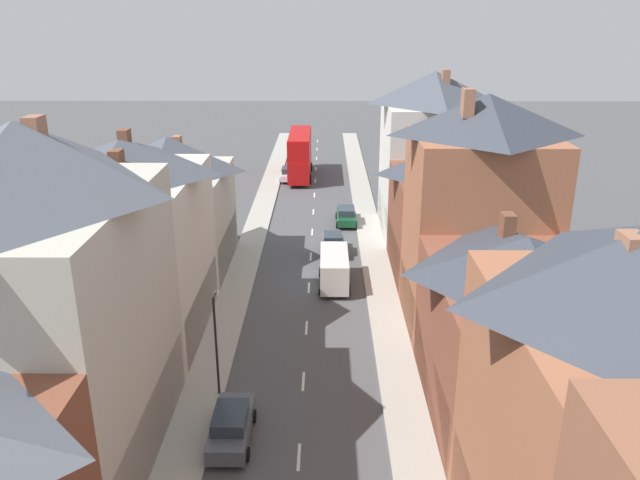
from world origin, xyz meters
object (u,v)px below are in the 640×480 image
Objects in this scene: car_near_blue at (333,243)px; street_lamp at (216,338)px; double_decker_bus_lead at (300,154)px; car_near_silver at (346,215)px; car_parked_right_a at (289,174)px; car_parked_left_a at (231,425)px; delivery_van at (334,268)px.

street_lamp is at bearing -106.87° from car_near_blue.
car_near_silver is at bearing -74.15° from double_decker_bus_lead.
car_near_blue reaches higher than car_parked_right_a.
car_parked_right_a is (-4.90, 23.44, -0.06)m from car_near_blue.
car_near_blue is at bearing -78.19° from car_parked_right_a.
double_decker_bus_lead reaches higher than car_parked_right_a.
car_parked_left_a is at bearing -91.52° from double_decker_bus_lead.
car_parked_right_a is (0.00, 47.11, -0.04)m from car_parked_left_a.
car_parked_left_a is 18.01m from delivery_van.
double_decker_bus_lead is 2.45× the size of car_parked_left_a.
car_near_silver is (1.30, 7.67, -0.06)m from car_near_blue.
car_near_blue is at bearing -99.62° from car_near_silver.
car_parked_right_a is 43.48m from street_lamp.
street_lamp is at bearing -104.90° from car_near_silver.
car_parked_left_a is 0.85× the size of delivery_van.
car_near_blue reaches higher than car_parked_left_a.
delivery_van reaches higher than car_parked_right_a.
car_parked_right_a is at bearing 90.00° from car_parked_left_a.
street_lamp is (-6.05, -19.95, 2.39)m from car_near_blue.
street_lamp is (-1.15, 3.71, 2.40)m from car_parked_left_a.
double_decker_bus_lead is 31.54m from delivery_van.
street_lamp reaches higher than car_parked_left_a.
delivery_van is 0.95× the size of street_lamp.
car_near_blue is 0.87× the size of car_parked_left_a.
car_parked_right_a is at bearing 111.46° from car_near_silver.
car_near_silver is 1.07× the size of car_parked_right_a.
car_near_silver is at bearing 78.81° from car_parked_left_a.
car_near_blue is at bearing -81.77° from double_decker_bus_lead.
car_near_blue is 20.99m from street_lamp.
car_near_blue is 0.86× the size of car_near_silver.
car_parked_left_a reaches higher than car_parked_right_a.
double_decker_bus_lead is 18.08m from car_near_silver.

